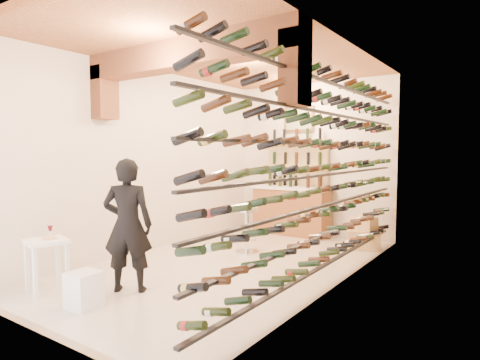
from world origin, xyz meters
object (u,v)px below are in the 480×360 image
(wine_rack, at_px, (322,167))
(back_counter, at_px, (291,209))
(person, at_px, (128,225))
(chrome_barstool, at_px, (247,226))
(crate_lower, at_px, (364,240))
(white_stool, at_px, (84,290))
(tasting_table, at_px, (47,249))

(wine_rack, bearing_deg, back_counter, 124.66)
(person, xyz_separation_m, chrome_barstool, (0.15, 2.46, -0.37))
(wine_rack, height_order, crate_lower, wine_rack)
(white_stool, distance_m, crate_lower, 4.86)
(wine_rack, bearing_deg, white_stool, -127.76)
(wine_rack, bearing_deg, tasting_table, -138.76)
(white_stool, relative_size, crate_lower, 0.72)
(wine_rack, distance_m, white_stool, 3.27)
(chrome_barstool, distance_m, crate_lower, 2.15)
(tasting_table, bearing_deg, back_counter, 95.20)
(wine_rack, xyz_separation_m, crate_lower, (-0.13, 2.20, -1.38))
(white_stool, bearing_deg, wine_rack, 52.24)
(wine_rack, height_order, chrome_barstool, wine_rack)
(white_stool, xyz_separation_m, person, (-0.03, 0.66, 0.63))
(wine_rack, relative_size, person, 3.40)
(white_stool, distance_m, person, 0.91)
(back_counter, bearing_deg, crate_lower, -14.80)
(person, bearing_deg, white_stool, 58.12)
(tasting_table, bearing_deg, crate_lower, 75.41)
(back_counter, relative_size, tasting_table, 2.10)
(back_counter, relative_size, crate_lower, 2.99)
(back_counter, distance_m, person, 4.35)
(tasting_table, xyz_separation_m, white_stool, (0.81, -0.04, -0.34))
(white_stool, bearing_deg, chrome_barstool, 87.87)
(person, bearing_deg, crate_lower, -148.52)
(wine_rack, xyz_separation_m, back_counter, (-1.83, 2.65, -1.02))
(crate_lower, bearing_deg, chrome_barstool, -137.54)
(white_stool, relative_size, chrome_barstool, 0.51)
(white_stool, bearing_deg, crate_lower, 69.66)
(person, relative_size, crate_lower, 2.94)
(back_counter, relative_size, chrome_barstool, 2.13)
(white_stool, height_order, chrome_barstool, chrome_barstool)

